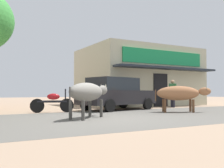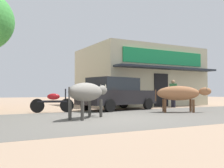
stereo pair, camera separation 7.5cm
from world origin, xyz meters
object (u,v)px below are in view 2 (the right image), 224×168
parked_hatchback_car (116,93)px  cow_near_brown (87,92)px  cow_far_dark (180,93)px  parked_motorcycle (53,102)px  pedestrian_by_shop (173,91)px

parked_hatchback_car → cow_near_brown: 4.46m
parked_hatchback_car → cow_far_dark: size_ratio=1.89×
parked_motorcycle → pedestrian_by_shop: pedestrian_by_shop is taller
parked_hatchback_car → parked_motorcycle: 3.35m
parked_hatchback_car → cow_near_brown: size_ratio=1.92×
parked_hatchback_car → parked_motorcycle: (-3.33, -0.13, -0.37)m
pedestrian_by_shop → parked_motorcycle: bearing=-177.2°
parked_hatchback_car → pedestrian_by_shop: pedestrian_by_shop is taller
parked_hatchback_car → cow_far_dark: parked_hatchback_car is taller
parked_motorcycle → cow_near_brown: bearing=-84.3°
cow_near_brown → pedestrian_by_shop: pedestrian_by_shop is taller
cow_near_brown → pedestrian_by_shop: 7.88m
parked_motorcycle → cow_far_dark: (5.10, -2.59, 0.38)m
cow_near_brown → cow_far_dark: size_ratio=0.98×
cow_far_dark → pedestrian_by_shop: (2.27, 2.94, 0.11)m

